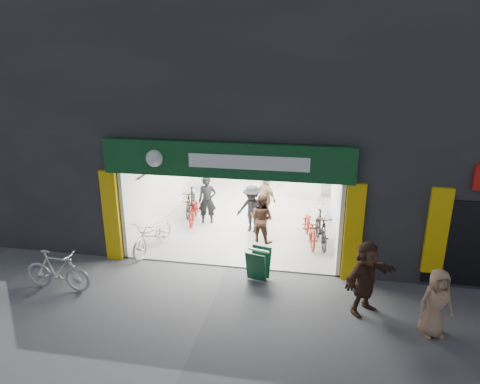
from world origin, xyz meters
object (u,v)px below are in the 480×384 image
(pedestrian_near, at_px, (436,303))
(sandwich_board, at_px, (258,264))
(bike_left_front, at_px, (153,235))
(bike_right_front, at_px, (321,229))
(parked_bike, at_px, (57,270))

(pedestrian_near, distance_m, sandwich_board, 4.20)
(bike_left_front, bearing_deg, bike_right_front, 26.70)
(bike_right_front, distance_m, pedestrian_near, 4.60)
(bike_left_front, relative_size, pedestrian_near, 1.30)
(parked_bike, height_order, sandwich_board, parked_bike)
(bike_right_front, bearing_deg, sandwich_board, -133.50)
(bike_left_front, distance_m, pedestrian_near, 7.64)
(bike_right_front, height_order, sandwich_board, bike_right_front)
(bike_left_front, distance_m, parked_bike, 2.89)
(bike_right_front, bearing_deg, parked_bike, -159.59)
(parked_bike, relative_size, sandwich_board, 2.11)
(bike_right_front, relative_size, parked_bike, 1.01)
(bike_right_front, distance_m, parked_bike, 7.39)
(parked_bike, distance_m, pedestrian_near, 8.67)
(bike_right_front, xyz_separation_m, parked_bike, (-6.36, -3.75, -0.00))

